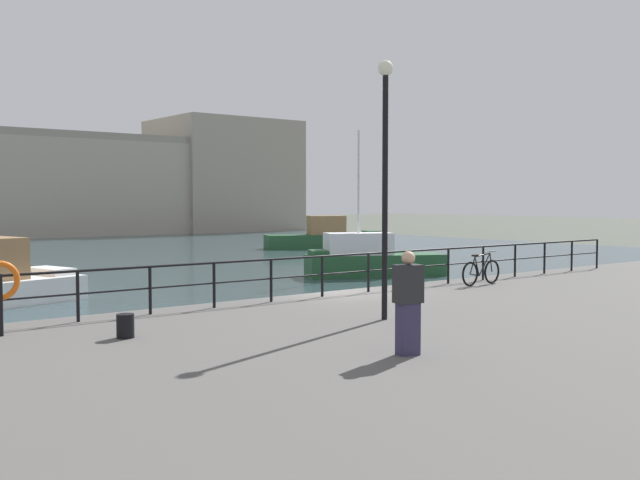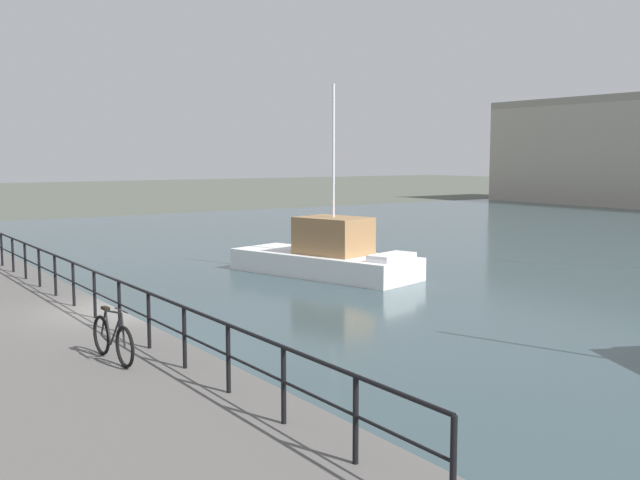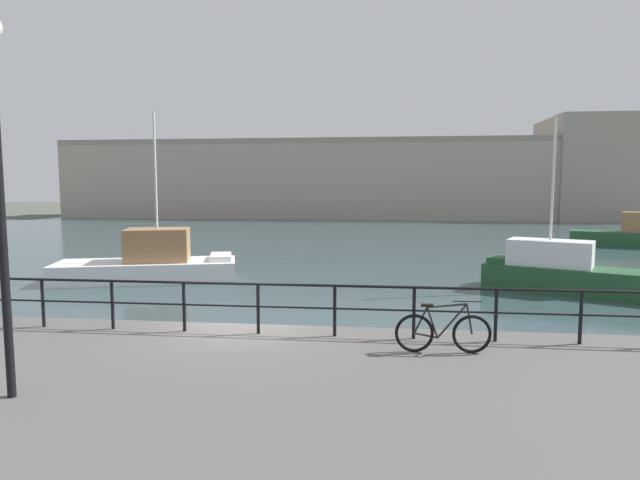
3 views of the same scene
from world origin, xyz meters
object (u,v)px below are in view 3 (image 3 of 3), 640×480
object	(u,v)px
harbor_building	(410,179)
parked_bicycle	(443,332)
moored_cabin_cruiser	(564,272)
moored_small_launch	(151,263)

from	to	relation	value
harbor_building	parked_bicycle	xyz separation A→B (m)	(-2.64, -60.68, -3.60)
moored_cabin_cruiser	parked_bicycle	bearing A→B (deg)	87.93
moored_cabin_cruiser	moored_small_launch	bearing A→B (deg)	22.85
harbor_building	moored_small_launch	size ratio (longest dim) A/B	9.49
harbor_building	moored_cabin_cruiser	xyz separation A→B (m)	(3.37, -49.05, -4.27)
moored_cabin_cruiser	parked_bicycle	distance (m)	13.11
moored_small_launch	parked_bicycle	size ratio (longest dim) A/B	4.60
harbor_building	moored_small_launch	xyz separation A→B (m)	(-13.85, -48.33, -4.30)
moored_cabin_cruiser	parked_bicycle	world-z (taller)	moored_cabin_cruiser
harbor_building	parked_bicycle	distance (m)	60.85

